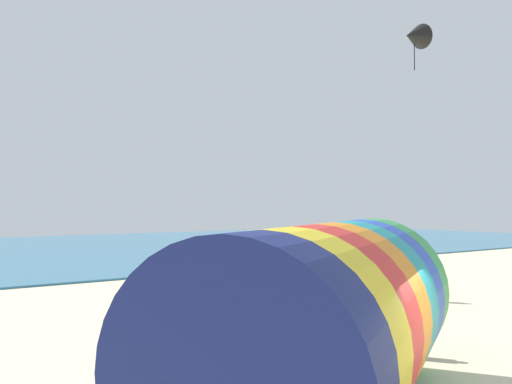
# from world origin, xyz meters

# --- Properties ---
(giant_inflatable_tube) EXTENTS (8.34, 6.81, 3.32)m
(giant_inflatable_tube) POSITION_xyz_m (-0.85, 1.93, 1.66)
(giant_inflatable_tube) COLOR navy
(giant_inflatable_tube) RESTS_ON ground
(kite_handler) EXTENTS (0.41, 0.41, 1.64)m
(kite_handler) POSITION_xyz_m (2.97, 4.62, 0.83)
(kite_handler) COLOR #383D56
(kite_handler) RESTS_ON ground
(kite_black_delta) EXTENTS (0.99, 0.88, 1.63)m
(kite_black_delta) POSITION_xyz_m (7.87, 7.02, 9.24)
(kite_black_delta) COLOR black
(bystander_near_water) EXTENTS (0.41, 0.40, 1.62)m
(bystander_near_water) POSITION_xyz_m (10.01, 9.11, 0.82)
(bystander_near_water) COLOR #726651
(bystander_near_water) RESTS_ON ground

